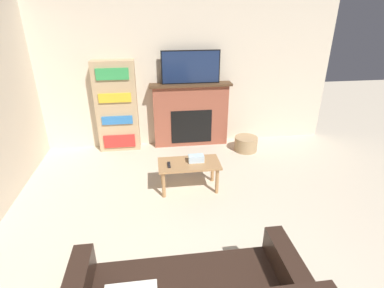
# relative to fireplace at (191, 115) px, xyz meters

# --- Properties ---
(wall_back) EXTENTS (5.83, 0.06, 2.70)m
(wall_back) POSITION_rel_fireplace_xyz_m (-0.26, 0.14, 0.75)
(wall_back) COLOR beige
(wall_back) RESTS_ON ground_plane
(fireplace) EXTENTS (1.48, 0.28, 1.19)m
(fireplace) POSITION_rel_fireplace_xyz_m (0.00, 0.00, 0.00)
(fireplace) COLOR brown
(fireplace) RESTS_ON ground_plane
(tv) EXTENTS (1.04, 0.03, 0.58)m
(tv) POSITION_rel_fireplace_xyz_m (-0.00, -0.02, 0.88)
(tv) COLOR black
(tv) RESTS_ON fireplace
(coffee_table) EXTENTS (0.88, 0.45, 0.43)m
(coffee_table) POSITION_rel_fireplace_xyz_m (-0.23, -1.57, -0.24)
(coffee_table) COLOR #A87A4C
(coffee_table) RESTS_ON ground_plane
(tissue_box) EXTENTS (0.22, 0.12, 0.10)m
(tissue_box) POSITION_rel_fireplace_xyz_m (-0.13, -1.55, -0.12)
(tissue_box) COLOR silver
(tissue_box) RESTS_ON coffee_table
(remote_control) EXTENTS (0.04, 0.15, 0.02)m
(remote_control) POSITION_rel_fireplace_xyz_m (-0.52, -1.61, -0.16)
(remote_control) COLOR black
(remote_control) RESTS_ON coffee_table
(bookshelf) EXTENTS (0.73, 0.29, 1.63)m
(bookshelf) POSITION_rel_fireplace_xyz_m (-1.34, -0.02, 0.21)
(bookshelf) COLOR tan
(bookshelf) RESTS_ON ground_plane
(storage_basket) EXTENTS (0.42, 0.42, 0.26)m
(storage_basket) POSITION_rel_fireplace_xyz_m (0.98, -0.43, -0.47)
(storage_basket) COLOR tan
(storage_basket) RESTS_ON ground_plane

